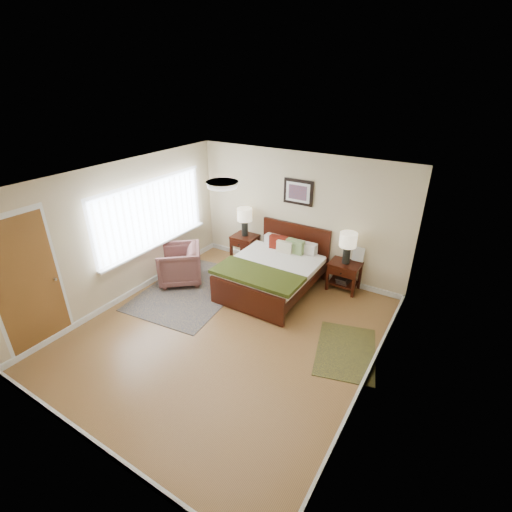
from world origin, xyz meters
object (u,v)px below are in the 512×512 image
at_px(lamp_left, 245,217).
at_px(rug_persian, 192,290).
at_px(bed, 273,267).
at_px(lamp_right, 348,243).
at_px(armchair, 179,264).
at_px(nightstand_left, 244,241).
at_px(nightstand_right, 344,273).

relative_size(lamp_left, rug_persian, 0.26).
relative_size(bed, lamp_left, 3.19).
height_order(bed, lamp_right, lamp_right).
xyz_separation_m(armchair, rug_persian, (0.43, -0.17, -0.37)).
xyz_separation_m(nightstand_left, armchair, (-0.63, -1.41, -0.12)).
relative_size(bed, nightstand_left, 3.12).
xyz_separation_m(bed, nightstand_right, (1.15, 0.71, -0.13)).
xyz_separation_m(nightstand_left, rug_persian, (-0.20, -1.57, -0.49)).
relative_size(nightstand_left, lamp_left, 1.02).
xyz_separation_m(bed, armchair, (-1.76, -0.70, -0.11)).
bearing_deg(rug_persian, nightstand_right, 26.36).
height_order(nightstand_left, rug_persian, nightstand_left).
bearing_deg(lamp_right, bed, -147.78).
bearing_deg(nightstand_right, lamp_left, 179.64).
xyz_separation_m(nightstand_right, rug_persian, (-2.48, -1.58, -0.35)).
relative_size(nightstand_left, armchair, 0.75).
relative_size(bed, rug_persian, 0.84).
xyz_separation_m(lamp_left, rug_persian, (-0.20, -1.59, -1.04)).
distance_m(armchair, rug_persian, 0.59).
distance_m(lamp_left, rug_persian, 1.91).
bearing_deg(lamp_left, armchair, -113.88).
xyz_separation_m(bed, lamp_right, (1.15, 0.73, 0.51)).
bearing_deg(armchair, lamp_right, 76.02).
bearing_deg(bed, nightstand_left, 147.88).
distance_m(nightstand_right, lamp_left, 2.38).
bearing_deg(nightstand_left, lamp_right, 0.54).
relative_size(bed, nightstand_right, 3.38).
distance_m(nightstand_left, armchair, 1.55).
xyz_separation_m(nightstand_left, lamp_right, (2.28, 0.02, 0.49)).
height_order(bed, lamp_left, lamp_left).
relative_size(nightstand_right, lamp_left, 0.94).
height_order(lamp_left, lamp_right, lamp_left).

